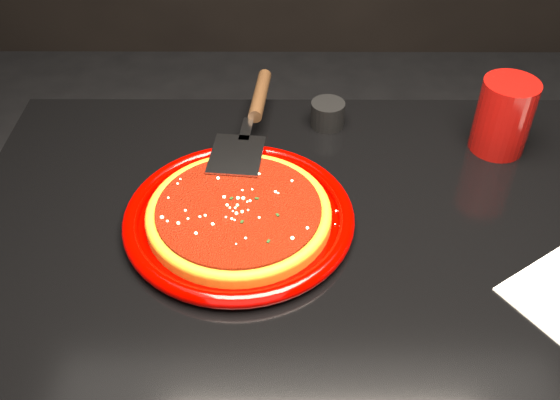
# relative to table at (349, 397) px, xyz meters

# --- Properties ---
(table) EXTENTS (1.20, 0.80, 0.75)m
(table) POSITION_rel_table_xyz_m (0.00, 0.00, 0.00)
(table) COLOR black
(table) RESTS_ON floor
(plate) EXTENTS (0.39, 0.39, 0.03)m
(plate) POSITION_rel_table_xyz_m (-0.19, 0.06, 0.39)
(plate) COLOR #720100
(plate) RESTS_ON table
(pizza_crust) EXTENTS (0.31, 0.31, 0.01)m
(pizza_crust) POSITION_rel_table_xyz_m (-0.19, 0.06, 0.39)
(pizza_crust) COLOR #8A5712
(pizza_crust) RESTS_ON plate
(pizza_crust_rim) EXTENTS (0.31, 0.31, 0.02)m
(pizza_crust_rim) POSITION_rel_table_xyz_m (-0.19, 0.06, 0.40)
(pizza_crust_rim) COLOR #8A5712
(pizza_crust_rim) RESTS_ON plate
(pizza_sauce) EXTENTS (0.28, 0.28, 0.01)m
(pizza_sauce) POSITION_rel_table_xyz_m (-0.19, 0.06, 0.40)
(pizza_sauce) COLOR #651105
(pizza_sauce) RESTS_ON plate
(parmesan_dusting) EXTENTS (0.23, 0.23, 0.01)m
(parmesan_dusting) POSITION_rel_table_xyz_m (-0.19, 0.06, 0.41)
(parmesan_dusting) COLOR #FFF2CA
(parmesan_dusting) RESTS_ON plate
(basil_flecks) EXTENTS (0.21, 0.21, 0.00)m
(basil_flecks) POSITION_rel_table_xyz_m (-0.19, 0.06, 0.41)
(basil_flecks) COLOR black
(basil_flecks) RESTS_ON plate
(pizza_server) EXTENTS (0.13, 0.36, 0.03)m
(pizza_server) POSITION_rel_table_xyz_m (-0.18, 0.27, 0.42)
(pizza_server) COLOR #ACAEB3
(pizza_server) RESTS_ON plate
(cup) EXTENTS (0.11, 0.11, 0.13)m
(cup) POSITION_rel_table_xyz_m (0.24, 0.25, 0.44)
(cup) COLOR maroon
(cup) RESTS_ON table
(ramekin) EXTENTS (0.07, 0.07, 0.05)m
(ramekin) POSITION_rel_table_xyz_m (-0.04, 0.32, 0.40)
(ramekin) COLOR black
(ramekin) RESTS_ON table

